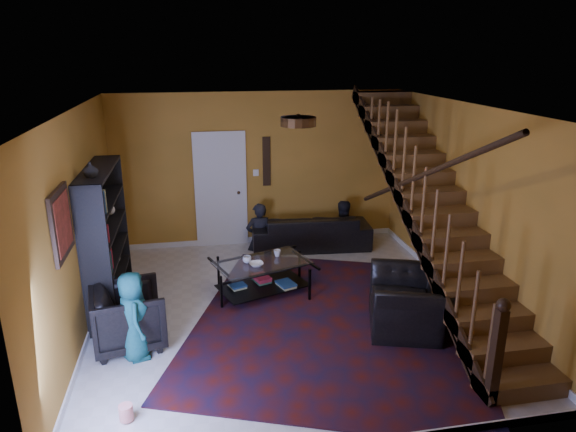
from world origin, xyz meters
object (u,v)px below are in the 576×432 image
Objects in this scene: armchair_left at (129,316)px; armchair_right at (410,302)px; sofa at (311,231)px; bookshelf at (107,242)px; coffee_table at (263,275)px.

armchair_left is 3.56m from armchair_right.
armchair_right is (0.61, -3.08, 0.05)m from sofa.
bookshelf is 1.32m from armchair_left.
sofa is 2.53× the size of armchair_left.
bookshelf is 1.77× the size of armchair_right.
sofa is at bearing -56.73° from armchair_left.
armchair_left reaches higher than armchair_right.
sofa is (3.30, 1.70, -0.65)m from bookshelf.
coffee_table is at bearing -1.30° from bookshelf.
sofa is at bearing -151.54° from armchair_right.
sofa is 4.08m from armchair_left.
armchair_left is (0.35, -1.13, -0.58)m from bookshelf.
armchair_right is 0.75× the size of coffee_table.
bookshelf is 0.93× the size of sofa.
coffee_table is at bearing -69.70° from armchair_left.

